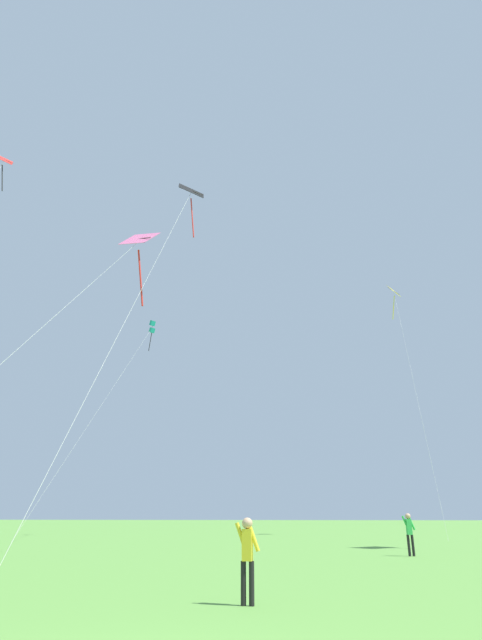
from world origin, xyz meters
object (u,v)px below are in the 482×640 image
(kite_black_large, at_px, (188,205))
(kite_teal_box, at_px, (151,330))
(person_child_small, at_px, (247,552))
(kite_pink_low, at_px, (136,255))
(person_with_spool, at_px, (409,530))
(kite_yellow_diamond, at_px, (395,303))

(kite_black_large, bearing_deg, kite_teal_box, 113.73)
(kite_teal_box, relative_size, kite_black_large, 1.01)
(person_child_small, bearing_deg, kite_teal_box, 113.37)
(kite_black_large, relative_size, kite_pink_low, 1.11)
(kite_black_large, relative_size, person_child_small, 12.15)
(kite_black_large, xyz_separation_m, person_with_spool, (8.84, 1.68, -14.45))
(kite_yellow_diamond, height_order, person_child_small, kite_yellow_diamond)
(person_child_small, height_order, person_with_spool, person_with_spool)
(kite_pink_low, xyz_separation_m, person_child_small, (7.41, -12.01, -12.75))
(kite_pink_low, height_order, person_with_spool, kite_pink_low)
(kite_teal_box, relative_size, person_with_spool, 11.27)
(kite_teal_box, xyz_separation_m, person_child_small, (12.92, -29.90, -15.42))
(kite_black_large, relative_size, person_with_spool, 11.17)
(kite_yellow_diamond, xyz_separation_m, person_with_spool, (-3.62, -21.52, -18.00))
(kite_teal_box, distance_m, person_child_small, 36.04)
(kite_teal_box, height_order, person_child_small, kite_teal_box)
(kite_teal_box, xyz_separation_m, kite_yellow_diamond, (20.89, 4.03, 2.65))
(kite_yellow_diamond, bearing_deg, person_child_small, -103.22)
(kite_pink_low, xyz_separation_m, person_with_spool, (11.76, 0.41, -12.67))
(person_with_spool, bearing_deg, kite_yellow_diamond, 80.45)
(kite_pink_low, distance_m, person_with_spool, 17.29)
(kite_teal_box, xyz_separation_m, kite_pink_low, (5.51, -17.89, -2.67))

